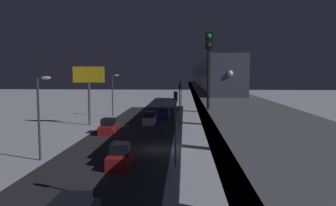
# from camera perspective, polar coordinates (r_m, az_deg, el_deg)

# --- Properties ---
(ground_plane) EXTENTS (240.00, 240.00, 0.00)m
(ground_plane) POSITION_cam_1_polar(r_m,az_deg,el_deg) (34.33, -1.49, -8.06)
(ground_plane) COLOR silver
(avenue_asphalt) EXTENTS (11.00, 82.34, 0.01)m
(avenue_asphalt) POSITION_cam_1_polar(r_m,az_deg,el_deg) (34.90, -8.53, -7.89)
(avenue_asphalt) COLOR #28282D
(avenue_asphalt) RESTS_ON ground_plane
(elevated_railway) EXTENTS (5.00, 82.34, 6.05)m
(elevated_railway) POSITION_cam_1_polar(r_m,az_deg,el_deg) (33.57, 8.60, 0.66)
(elevated_railway) COLOR slate
(elevated_railway) RESTS_ON ground_plane
(subway_train) EXTENTS (2.94, 74.07, 3.40)m
(subway_train) POSITION_cam_1_polar(r_m,az_deg,el_deg) (61.58, 6.13, 5.18)
(subway_train) COLOR #4C5160
(subway_train) RESTS_ON elevated_railway
(rail_signal) EXTENTS (0.36, 0.41, 4.00)m
(rail_signal) POSITION_cam_1_polar(r_m,az_deg,el_deg) (17.09, 7.19, 8.06)
(rail_signal) COLOR black
(rail_signal) RESTS_ON elevated_railway
(sedan_red) EXTENTS (1.91, 4.25, 1.97)m
(sedan_red) POSITION_cam_1_polar(r_m,az_deg,el_deg) (43.53, -10.47, -4.24)
(sedan_red) COLOR #A51E1E
(sedan_red) RESTS_ON ground_plane
(sedan_blue) EXTENTS (1.80, 4.29, 1.97)m
(sedan_blue) POSITION_cam_1_polar(r_m,az_deg,el_deg) (57.07, -0.74, -1.87)
(sedan_blue) COLOR navy
(sedan_blue) RESTS_ON ground_plane
(sedan_white) EXTENTS (1.80, 4.51, 1.97)m
(sedan_white) POSITION_cam_1_polar(r_m,az_deg,el_deg) (50.47, -3.28, -2.83)
(sedan_white) COLOR silver
(sedan_white) RESTS_ON ground_plane
(sedan_red_2) EXTENTS (1.80, 4.31, 1.97)m
(sedan_red_2) POSITION_cam_1_polar(r_m,az_deg,el_deg) (28.48, -8.28, -9.27)
(sedan_red_2) COLOR #A51E1E
(sedan_red_2) RESTS_ON ground_plane
(traffic_light_near) EXTENTS (0.32, 0.44, 6.40)m
(traffic_light_near) POSITION_cam_1_polar(r_m,az_deg,el_deg) (27.06, 1.34, -2.64)
(traffic_light_near) COLOR #2D2D2D
(traffic_light_near) RESTS_ON ground_plane
(traffic_light_mid) EXTENTS (0.32, 0.44, 6.40)m
(traffic_light_mid) POSITION_cam_1_polar(r_m,az_deg,el_deg) (48.45, 2.05, 0.88)
(traffic_light_mid) COLOR #2D2D2D
(traffic_light_mid) RESTS_ON ground_plane
(traffic_light_far) EXTENTS (0.32, 0.44, 6.40)m
(traffic_light_far) POSITION_cam_1_polar(r_m,az_deg,el_deg) (69.91, 2.33, 2.24)
(traffic_light_far) COLOR #2D2D2D
(traffic_light_far) RESTS_ON ground_plane
(commercial_billboard) EXTENTS (4.80, 0.36, 8.90)m
(commercial_billboard) POSITION_cam_1_polar(r_m,az_deg,el_deg) (50.65, -13.78, 3.90)
(commercial_billboard) COLOR #4C4C51
(commercial_billboard) RESTS_ON ground_plane
(street_lamp_near) EXTENTS (1.35, 0.44, 7.65)m
(street_lamp_near) POSITION_cam_1_polar(r_m,az_deg,el_deg) (31.26, -21.48, -0.80)
(street_lamp_near) COLOR #38383D
(street_lamp_near) RESTS_ON ground_plane
(street_lamp_far) EXTENTS (1.35, 0.44, 7.65)m
(street_lamp_far) POSITION_cam_1_polar(r_m,az_deg,el_deg) (59.79, -9.55, 2.24)
(street_lamp_far) COLOR #38383D
(street_lamp_far) RESTS_ON ground_plane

